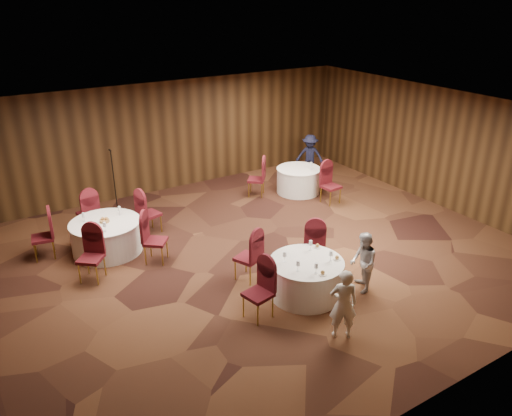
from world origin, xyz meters
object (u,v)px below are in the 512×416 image
table_right (298,180)px  mic_stand (116,193)px  woman_a (343,304)px  man_c (310,156)px  table_main (306,278)px  table_left (107,236)px  woman_b (363,263)px

table_right → mic_stand: 5.24m
woman_a → man_c: size_ratio=0.95×
table_main → woman_a: 1.42m
table_main → man_c: size_ratio=1.06×
table_left → table_right: size_ratio=1.22×
woman_b → man_c: (3.15, 5.83, 0.07)m
table_right → woman_b: (-2.06, -4.94, 0.25)m
table_left → mic_stand: 2.33m
woman_a → woman_b: size_ratio=1.06×
table_main → man_c: 6.82m
table_right → man_c: 1.44m
table_main → mic_stand: bearing=107.7°
table_main → woman_b: woman_b is taller
woman_a → mic_stand: bearing=-47.5°
table_right → man_c: size_ratio=0.94×
table_right → man_c: (1.09, 0.89, 0.32)m
woman_a → woman_b: (1.31, 0.91, -0.04)m
woman_a → man_c: man_c is taller
mic_stand → woman_b: bearing=-65.4°
woman_b → table_main: bearing=-84.9°
mic_stand → woman_b: 7.09m
table_left → woman_b: (3.85, -4.30, 0.25)m
table_main → woman_b: 1.17m
mic_stand → man_c: 6.13m
woman_b → man_c: size_ratio=0.90×
table_right → mic_stand: (-5.01, 1.51, 0.14)m
table_main → mic_stand: (-1.91, 5.98, 0.14)m
mic_stand → man_c: mic_stand is taller
table_left → woman_a: bearing=-63.9°
table_left → woman_b: size_ratio=1.28×
table_right → woman_b: bearing=-112.6°
table_right → mic_stand: bearing=163.2°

